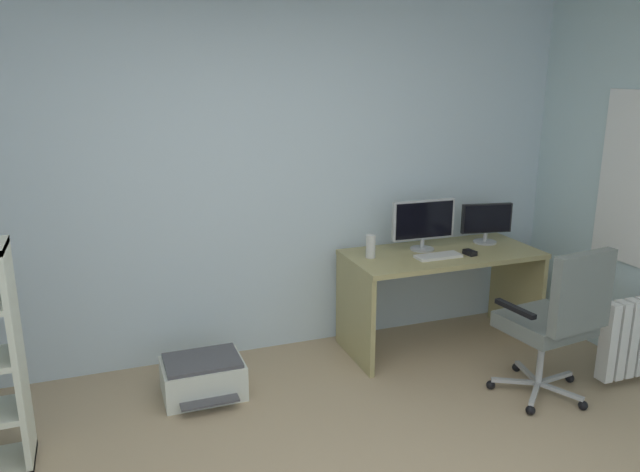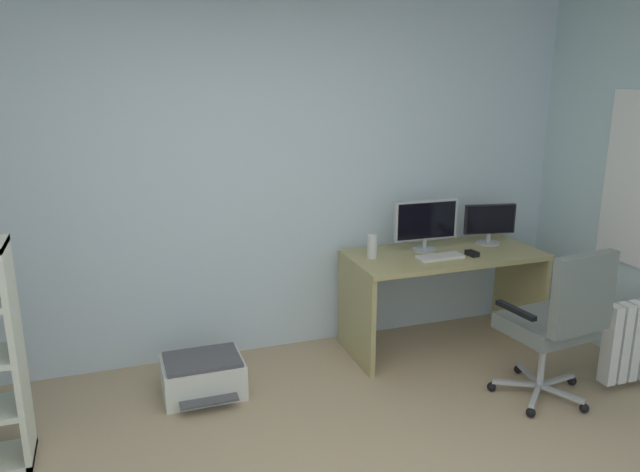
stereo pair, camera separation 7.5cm
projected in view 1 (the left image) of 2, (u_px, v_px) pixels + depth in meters
wall_back at (235, 172)px, 4.35m from camera, size 5.17×0.10×2.72m
desk at (441, 277)px, 4.64m from camera, size 1.44×0.67×0.75m
monitor_main at (423, 222)px, 4.58m from camera, size 0.50×0.18×0.38m
monitor_secondary at (486, 221)px, 4.78m from camera, size 0.40×0.18×0.31m
keyboard at (438, 256)px, 4.45m from camera, size 0.34×0.13×0.02m
computer_mouse at (470, 253)px, 4.51m from camera, size 0.07×0.11×0.03m
desktop_speaker at (371, 246)px, 4.42m from camera, size 0.07×0.07×0.17m
office_chair at (557, 316)px, 3.83m from camera, size 0.63×0.64×1.03m
printer at (203, 377)px, 4.01m from camera, size 0.52×0.47×0.26m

